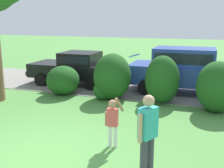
% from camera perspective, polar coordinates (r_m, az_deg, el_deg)
% --- Properties ---
extents(ground_plane, '(80.00, 80.00, 0.00)m').
position_cam_1_polar(ground_plane, '(6.90, -14.17, -13.88)').
color(ground_plane, '#518E42').
extents(driveway_strip, '(28.00, 4.40, 0.02)m').
position_cam_1_polar(driveway_strip, '(13.05, 3.07, -0.46)').
color(driveway_strip, gray).
rests_on(driveway_strip, ground).
extents(shrub_near_tree, '(1.35, 1.44, 1.20)m').
position_cam_1_polar(shrub_near_tree, '(11.80, -10.02, 0.65)').
color(shrub_near_tree, '#1E511C').
rests_on(shrub_near_tree, ground).
extents(shrub_centre_left, '(1.45, 1.64, 1.80)m').
position_cam_1_polar(shrub_centre_left, '(10.87, -0.11, 1.31)').
color(shrub_centre_left, '#1E511C').
rests_on(shrub_centre_left, ground).
extents(shrub_centre, '(1.27, 1.17, 1.80)m').
position_cam_1_polar(shrub_centre, '(10.41, 10.25, 0.85)').
color(shrub_centre, '#1E511C').
rests_on(shrub_centre, ground).
extents(shrub_centre_right, '(1.41, 1.45, 1.74)m').
position_cam_1_polar(shrub_centre_right, '(9.96, 20.87, -0.56)').
color(shrub_centre_right, '#1E511C').
rests_on(shrub_centre_right, ground).
extents(parked_sedan, '(4.41, 2.12, 1.56)m').
position_cam_1_polar(parked_sedan, '(13.49, -7.32, 3.54)').
color(parked_sedan, black).
rests_on(parked_sedan, ground).
extents(parked_suv, '(4.71, 2.13, 1.92)m').
position_cam_1_polar(parked_suv, '(12.11, 14.52, 3.22)').
color(parked_suv, '#28429E').
rests_on(parked_suv, ground).
extents(child_thrower, '(0.45, 0.28, 1.29)m').
position_cam_1_polar(child_thrower, '(6.80, 0.12, -7.26)').
color(child_thrower, white).
rests_on(child_thrower, ground).
extents(frisbee, '(0.28, 0.28, 0.13)m').
position_cam_1_polar(frisbee, '(6.65, 4.60, 5.85)').
color(frisbee, '#337FDB').
extents(adult_onlooker, '(0.36, 0.48, 1.74)m').
position_cam_1_polar(adult_onlooker, '(5.38, 7.33, -10.05)').
color(adult_onlooker, '#3F3F4C').
rests_on(adult_onlooker, ground).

